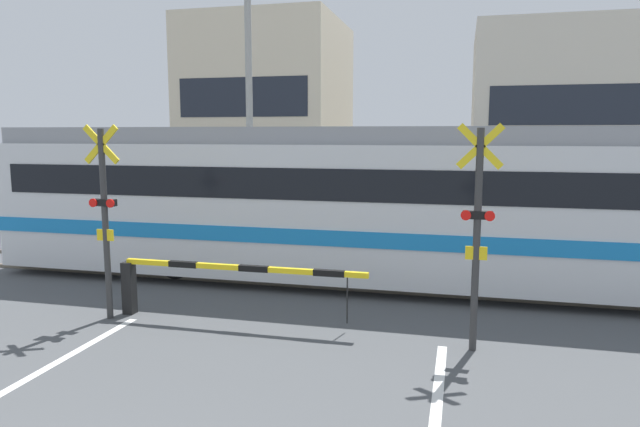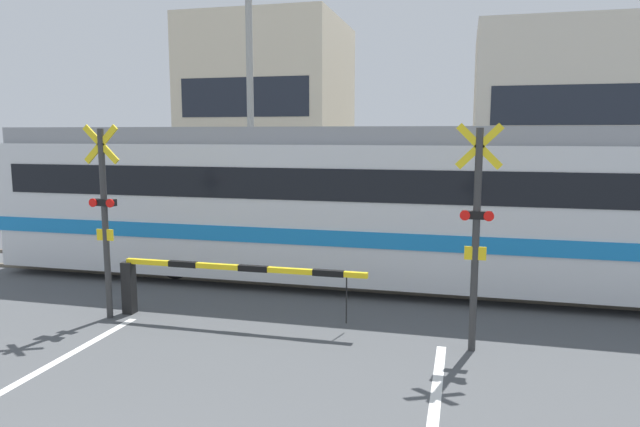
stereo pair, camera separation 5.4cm
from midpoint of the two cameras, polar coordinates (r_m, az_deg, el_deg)
The scene contains 11 objects.
rail_track_near at distance 12.30m, azimuth -0.29°, elevation -7.31°, with size 50.00×0.10×0.08m.
rail_track_far at distance 13.65m, azimuth 1.20°, elevation -5.76°, with size 50.00×0.10×0.08m.
commuter_train at distance 12.31m, azimuth 15.97°, elevation 0.89°, with size 21.77×2.75×3.43m.
crossing_barrier_near at distance 10.39m, azimuth -12.50°, elevation -6.20°, with size 4.53×0.20×1.04m.
crossing_barrier_far at distance 15.51m, azimuth 8.95°, elevation -1.42°, with size 4.53×0.20×1.04m.
crossing_signal_left at distance 10.68m, azimuth -20.86°, elevation 0.02°, with size 0.68×0.15×3.44m.
crossing_signal_right at distance 8.78m, azimuth 15.27°, elevation -1.37°, with size 0.68×0.15×3.44m.
pedestrian at distance 18.52m, azimuth 3.93°, elevation 1.03°, with size 0.38×0.23×1.79m.
building_left_of_street at distance 30.55m, azimuth -5.11°, elevation 10.25°, with size 7.45×7.71×8.99m.
building_right_of_street at distance 29.17m, azimuth 22.48°, elevation 8.86°, with size 7.58×7.71×8.04m.
utility_pole_streetside at distance 19.06m, azimuth -7.18°, elevation 11.55°, with size 0.22×0.22×8.97m.
Camera 1 is at (2.90, -2.15, 3.29)m, focal length 32.00 mm.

